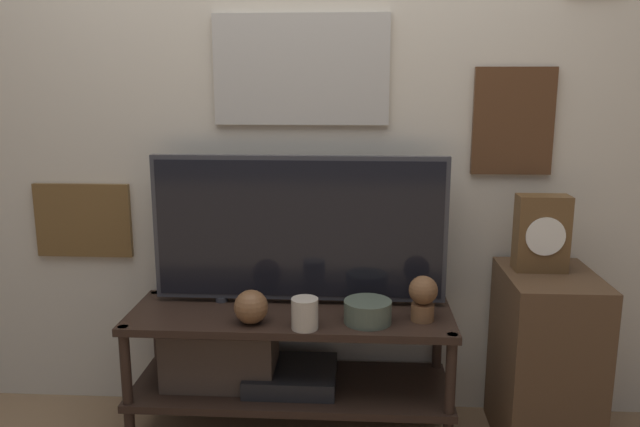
{
  "coord_description": "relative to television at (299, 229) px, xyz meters",
  "views": [
    {
      "loc": [
        0.25,
        -2.05,
        1.41
      ],
      "look_at": [
        0.12,
        0.26,
        0.92
      ],
      "focal_mm": 35.0,
      "sensor_mm": 36.0,
      "label": 1
    }
  ],
  "objects": [
    {
      "name": "wall_back",
      "position": [
        -0.03,
        0.17,
        0.52
      ],
      "size": [
        6.4,
        0.08,
        2.7
      ],
      "color": "beige",
      "rests_on": "ground_plane"
    },
    {
      "name": "media_console",
      "position": [
        -0.13,
        -0.1,
        -0.51
      ],
      "size": [
        1.27,
        0.44,
        0.52
      ],
      "color": "black",
      "rests_on": "ground_plane"
    },
    {
      "name": "television",
      "position": [
        0.0,
        0.0,
        0.0
      ],
      "size": [
        1.18,
        0.05,
        0.61
      ],
      "color": "#333338",
      "rests_on": "media_console"
    },
    {
      "name": "vase_round_glass",
      "position": [
        -0.16,
        -0.22,
        -0.25
      ],
      "size": [
        0.13,
        0.13,
        0.13
      ],
      "color": "brown",
      "rests_on": "media_console"
    },
    {
      "name": "vase_wide_bowl",
      "position": [
        0.27,
        -0.19,
        -0.27
      ],
      "size": [
        0.18,
        0.18,
        0.09
      ],
      "color": "#4C5647",
      "rests_on": "media_console"
    },
    {
      "name": "candle_jar",
      "position": [
        0.04,
        -0.26,
        -0.25
      ],
      "size": [
        0.1,
        0.1,
        0.12
      ],
      "color": "#C1B29E",
      "rests_on": "media_console"
    },
    {
      "name": "decorative_bust",
      "position": [
        0.48,
        -0.16,
        -0.22
      ],
      "size": [
        0.11,
        0.11,
        0.17
      ],
      "color": "brown",
      "rests_on": "media_console"
    },
    {
      "name": "side_table",
      "position": [
        0.97,
        -0.11,
        -0.49
      ],
      "size": [
        0.34,
        0.46,
        0.7
      ],
      "color": "#513823",
      "rests_on": "ground_plane"
    },
    {
      "name": "mantel_clock",
      "position": [
        0.94,
        -0.06,
        0.01
      ],
      "size": [
        0.2,
        0.11,
        0.29
      ],
      "color": "brown",
      "rests_on": "side_table"
    }
  ]
}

